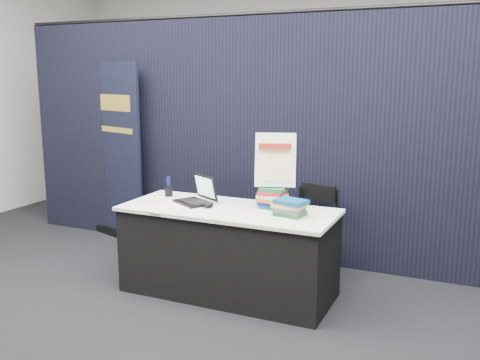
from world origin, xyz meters
name	(u,v)px	position (x,y,z in m)	size (l,w,h in m)	color
floor	(198,319)	(0.00, 0.00, 0.00)	(8.00, 8.00, 0.00)	black
wall_back	(336,81)	(0.00, 4.00, 1.75)	(8.00, 0.02, 3.50)	beige
drape_partition	(274,141)	(0.00, 1.60, 1.20)	(6.00, 0.08, 2.40)	black
display_table	(228,251)	(0.00, 0.55, 0.38)	(1.80, 0.75, 0.75)	black
laptop	(195,196)	(-0.35, 0.61, 0.81)	(0.38, 0.39, 0.24)	black
mouse	(208,206)	(-0.16, 0.49, 0.77)	(0.06, 0.10, 0.03)	black
brochure_left	(167,206)	(-0.51, 0.41, 0.75)	(0.26, 0.19, 0.00)	white
brochure_mid	(180,204)	(-0.43, 0.50, 0.75)	(0.30, 0.21, 0.00)	white
brochure_right	(154,208)	(-0.57, 0.30, 0.75)	(0.33, 0.23, 0.00)	white
pen_cup	(169,191)	(-0.69, 0.73, 0.80)	(0.07, 0.07, 0.09)	black
book_stack_tall	(274,198)	(0.35, 0.69, 0.84)	(0.23, 0.19, 0.18)	#19615A
book_stack_short	(290,208)	(0.55, 0.53, 0.82)	(0.27, 0.22, 0.13)	#1A612F
info_sign	(275,160)	(0.35, 0.72, 1.15)	(0.36, 0.23, 0.46)	black
pullup_banner	(118,162)	(-1.83, 1.50, 0.88)	(0.83, 0.35, 1.98)	black
stacking_chair	(313,227)	(0.53, 1.27, 0.46)	(0.46, 0.47, 0.83)	black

